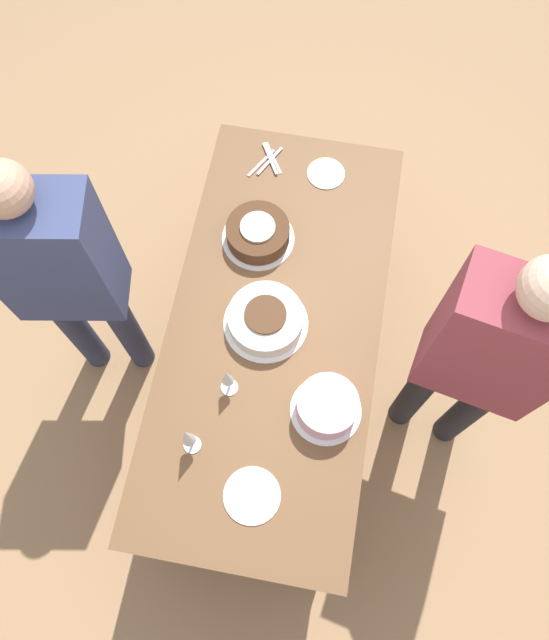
% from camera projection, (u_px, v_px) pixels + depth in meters
% --- Properties ---
extents(ground_plane, '(12.00, 12.00, 0.00)m').
position_uv_depth(ground_plane, '(274.00, 380.00, 3.04)').
color(ground_plane, '#A87F56').
extents(dining_table, '(1.77, 0.80, 0.73)m').
position_uv_depth(dining_table, '(274.00, 335.00, 2.46)').
color(dining_table, brown).
rests_on(dining_table, ground_plane).
extents(cake_center_white, '(0.32, 0.32, 0.09)m').
position_uv_depth(cake_center_white, '(266.00, 319.00, 2.32)').
color(cake_center_white, white).
rests_on(cake_center_white, dining_table).
extents(cake_front_chocolate, '(0.29, 0.29, 0.10)m').
position_uv_depth(cake_front_chocolate, '(258.00, 233.00, 2.46)').
color(cake_front_chocolate, white).
rests_on(cake_front_chocolate, dining_table).
extents(cake_back_decorated, '(0.26, 0.26, 0.12)m').
position_uv_depth(cake_back_decorated, '(327.00, 407.00, 2.18)').
color(cake_back_decorated, white).
rests_on(cake_back_decorated, dining_table).
extents(wine_glass_near, '(0.06, 0.06, 0.18)m').
position_uv_depth(wine_glass_near, '(227.00, 378.00, 2.16)').
color(wine_glass_near, silver).
rests_on(wine_glass_near, dining_table).
extents(wine_glass_far, '(0.06, 0.06, 0.22)m').
position_uv_depth(wine_glass_far, '(187.00, 437.00, 2.06)').
color(wine_glass_far, silver).
rests_on(wine_glass_far, dining_table).
extents(dessert_plate_left, '(0.16, 0.16, 0.01)m').
position_uv_depth(dessert_plate_left, '(326.00, 174.00, 2.62)').
color(dessert_plate_left, white).
rests_on(dessert_plate_left, dining_table).
extents(dessert_plate_right, '(0.20, 0.20, 0.01)m').
position_uv_depth(dessert_plate_right, '(252.00, 496.00, 2.12)').
color(dessert_plate_right, white).
rests_on(dessert_plate_right, dining_table).
extents(fork_pile, '(0.19, 0.14, 0.01)m').
position_uv_depth(fork_pile, '(269.00, 160.00, 2.64)').
color(fork_pile, silver).
rests_on(fork_pile, dining_table).
extents(person_cutting, '(0.29, 0.43, 1.54)m').
position_uv_depth(person_cutting, '(63.00, 274.00, 2.22)').
color(person_cutting, '#2D334C').
rests_on(person_cutting, ground_plane).
extents(person_watching, '(0.29, 0.44, 1.59)m').
position_uv_depth(person_watching, '(485.00, 357.00, 2.08)').
color(person_watching, '#232328').
rests_on(person_watching, ground_plane).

